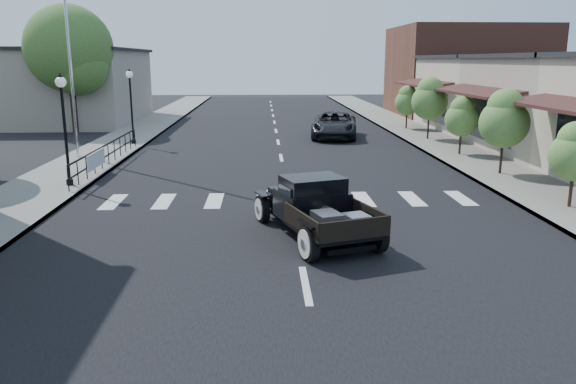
{
  "coord_description": "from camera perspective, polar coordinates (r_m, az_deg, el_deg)",
  "views": [
    {
      "loc": [
        -0.82,
        -13.48,
        4.43
      ],
      "look_at": [
        -0.18,
        1.0,
        1.0
      ],
      "focal_mm": 35.0,
      "sensor_mm": 36.0,
      "label": 1
    }
  ],
  "objects": [
    {
      "name": "sidewalk_right",
      "position": [
        30.29,
        15.45,
        4.56
      ],
      "size": [
        3.0,
        80.0,
        0.15
      ],
      "primitive_type": "cube",
      "color": "gray",
      "rests_on": "ground"
    },
    {
      "name": "second_car",
      "position": [
        32.7,
        4.75,
        6.79
      ],
      "size": [
        3.25,
        5.66,
        1.48
      ],
      "primitive_type": "imported",
      "rotation": [
        0.0,
        0.0,
        -0.15
      ],
      "color": "black",
      "rests_on": "ground"
    },
    {
      "name": "lamp_post_b",
      "position": [
        20.76,
        -21.71,
        5.85
      ],
      "size": [
        0.36,
        0.36,
        3.84
      ],
      "primitive_type": null,
      "color": "black",
      "rests_on": "sidewalk_left"
    },
    {
      "name": "road",
      "position": [
        28.84,
        -0.9,
        4.49
      ],
      "size": [
        14.0,
        80.0,
        0.02
      ],
      "primitive_type": "cube",
      "color": "black",
      "rests_on": "ground"
    },
    {
      "name": "small_tree_b",
      "position": [
        22.92,
        21.03,
        5.6
      ],
      "size": [
        1.87,
        1.87,
        3.11
      ],
      "primitive_type": null,
      "color": "#537C39",
      "rests_on": "sidewalk_right"
    },
    {
      "name": "small_tree_d",
      "position": [
        32.03,
        14.15,
        8.16
      ],
      "size": [
        1.95,
        1.95,
        3.25
      ],
      "primitive_type": null,
      "color": "#537C39",
      "rests_on": "sidewalk_right"
    },
    {
      "name": "small_tree_e",
      "position": [
        36.65,
        12.0,
        8.37
      ],
      "size": [
        1.56,
        1.56,
        2.61
      ],
      "primitive_type": null,
      "color": "#537C39",
      "rests_on": "sidewalk_right"
    },
    {
      "name": "road_markings",
      "position": [
        23.91,
        -0.54,
        2.64
      ],
      "size": [
        12.0,
        60.0,
        0.06
      ],
      "primitive_type": null,
      "color": "silver",
      "rests_on": "ground"
    },
    {
      "name": "flagpole",
      "position": [
        26.92,
        -21.7,
        17.31
      ],
      "size": [
        0.12,
        0.12,
        13.15
      ],
      "primitive_type": "cylinder",
      "color": "silver",
      "rests_on": "sidewalk_left"
    },
    {
      "name": "low_building_left",
      "position": [
        43.88,
        -21.74,
        9.87
      ],
      "size": [
        10.0,
        12.0,
        5.0
      ],
      "primitive_type": "cube",
      "color": "gray",
      "rests_on": "ground"
    },
    {
      "name": "storefront_far",
      "position": [
        38.91,
        21.73,
        9.17
      ],
      "size": [
        10.0,
        9.0,
        4.5
      ],
      "primitive_type": "cube",
      "color": "#BFB3A1",
      "rests_on": "ground"
    },
    {
      "name": "small_tree_a",
      "position": [
        18.52,
        27.03,
        2.36
      ],
      "size": [
        1.47,
        1.47,
        2.45
      ],
      "primitive_type": null,
      "color": "#537C39",
      "rests_on": "sidewalk_right"
    },
    {
      "name": "sidewalk_left",
      "position": [
        29.82,
        -17.5,
        4.3
      ],
      "size": [
        3.0,
        80.0,
        0.15
      ],
      "primitive_type": "cube",
      "color": "gray",
      "rests_on": "ground"
    },
    {
      "name": "small_tree_c",
      "position": [
        27.18,
        17.18,
        6.38
      ],
      "size": [
        1.53,
        1.53,
        2.56
      ],
      "primitive_type": null,
      "color": "#537C39",
      "rests_on": "sidewalk_right"
    },
    {
      "name": "ground",
      "position": [
        14.22,
        0.89,
        -4.84
      ],
      "size": [
        120.0,
        120.0,
        0.0
      ],
      "primitive_type": "plane",
      "color": "black",
      "rests_on": "ground"
    },
    {
      "name": "banner",
      "position": [
        22.77,
        -18.85,
        2.53
      ],
      "size": [
        0.04,
        2.2,
        0.6
      ],
      "primitive_type": null,
      "color": "silver",
      "rests_on": "sidewalk_left"
    },
    {
      "name": "lamp_post_c",
      "position": [
        30.35,
        -15.62,
        8.37
      ],
      "size": [
        0.36,
        0.36,
        3.84
      ],
      "primitive_type": null,
      "color": "black",
      "rests_on": "sidewalk_left"
    },
    {
      "name": "big_tree_far",
      "position": [
        37.36,
        -21.22,
        11.54
      ],
      "size": [
        5.24,
        5.24,
        7.7
      ],
      "primitive_type": null,
      "color": "#41662B",
      "rests_on": "ground"
    },
    {
      "name": "railing",
      "position": [
        24.65,
        -17.8,
        3.86
      ],
      "size": [
        0.08,
        10.0,
        1.0
      ],
      "primitive_type": null,
      "color": "black",
      "rests_on": "sidewalk_left"
    },
    {
      "name": "far_building_right",
      "position": [
        48.33,
        17.55,
        11.61
      ],
      "size": [
        11.0,
        10.0,
        7.0
      ],
      "primitive_type": "cube",
      "color": "brown",
      "rests_on": "ground"
    },
    {
      "name": "hotrod_pickup",
      "position": [
        14.19,
        2.83,
        -1.57
      ],
      "size": [
        3.47,
        4.99,
        1.58
      ],
      "primitive_type": null,
      "rotation": [
        0.0,
        0.0,
        0.33
      ],
      "color": "black",
      "rests_on": "ground"
    }
  ]
}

